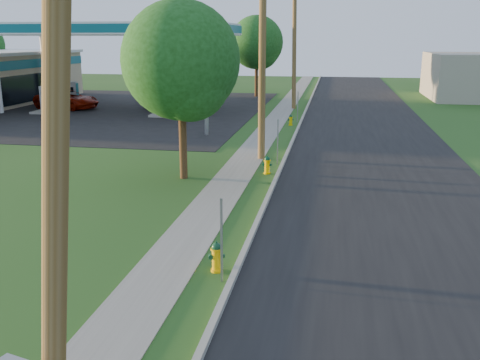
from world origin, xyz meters
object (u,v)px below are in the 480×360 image
(car_red, at_px, (67,99))
(car_silver, at_px, (170,100))
(price_pylon, at_px, (205,37))
(hydrant_mid, at_px, (267,165))
(fuel_pump_se, at_px, (179,99))
(hydrant_far, at_px, (291,120))
(hydrant_near, at_px, (217,257))
(tree_verge, at_px, (183,65))
(utility_pole_mid, at_px, (262,48))
(utility_pole_far, at_px, (294,45))
(tree_lot, at_px, (258,44))
(fuel_pump_ne, at_px, (163,105))
(fuel_pump_nw, at_px, (47,102))
(fuel_pump_sw, at_px, (73,96))
(utility_pole_near, at_px, (56,94))

(car_red, distance_m, car_silver, 8.03)
(price_pylon, relative_size, hydrant_mid, 9.04)
(fuel_pump_se, xyz_separation_m, hydrant_far, (9.42, -7.16, -0.38))
(hydrant_near, height_order, hydrant_far, hydrant_near)
(tree_verge, relative_size, hydrant_mid, 9.02)
(utility_pole_mid, distance_m, utility_pole_far, 18.00)
(hydrant_mid, bearing_deg, tree_lot, 99.07)
(hydrant_far, bearing_deg, fuel_pump_se, 142.75)
(fuel_pump_ne, xyz_separation_m, tree_verge, (6.44, -17.04, 3.68))
(fuel_pump_nw, bearing_deg, fuel_pump_ne, 0.00)
(fuel_pump_se, distance_m, tree_lot, 11.08)
(fuel_pump_sw, distance_m, car_red, 2.19)
(fuel_pump_se, bearing_deg, price_pylon, -66.50)
(utility_pole_near, distance_m, fuel_pump_nw, 36.03)
(utility_pole_mid, distance_m, hydrant_near, 13.13)
(utility_pole_near, height_order, hydrant_near, utility_pole_near)
(utility_pole_near, relative_size, car_silver, 2.37)
(price_pylon, bearing_deg, utility_pole_near, -80.58)
(fuel_pump_sw, height_order, car_red, fuel_pump_sw)
(utility_pole_far, xyz_separation_m, hydrant_near, (0.62, -30.29, -4.43))
(fuel_pump_sw, distance_m, tree_verge, 26.35)
(utility_pole_mid, relative_size, hydrant_mid, 12.94)
(fuel_pump_se, xyz_separation_m, tree_verge, (6.44, -21.04, 3.68))
(fuel_pump_sw, relative_size, tree_verge, 0.47)
(hydrant_near, distance_m, car_red, 32.56)
(tree_verge, bearing_deg, car_red, 128.14)
(fuel_pump_sw, relative_size, car_silver, 0.80)
(tree_verge, xyz_separation_m, hydrant_near, (3.08, -8.25, -4.02))
(price_pylon, bearing_deg, tree_verge, -81.44)
(fuel_pump_ne, bearing_deg, hydrant_near, -69.38)
(price_pylon, distance_m, tree_lot, 20.58)
(fuel_pump_nw, bearing_deg, fuel_pump_sw, 90.00)
(hydrant_near, height_order, car_silver, car_silver)
(hydrant_mid, bearing_deg, utility_pole_near, -92.30)
(utility_pole_near, bearing_deg, fuel_pump_ne, 106.02)
(fuel_pump_se, distance_m, car_silver, 1.05)
(fuel_pump_nw, bearing_deg, fuel_pump_se, 23.96)
(fuel_pump_sw, height_order, car_silver, fuel_pump_sw)
(hydrant_near, xyz_separation_m, car_red, (-17.94, 27.18, 0.34))
(utility_pole_near, xyz_separation_m, hydrant_far, (0.52, 27.84, -4.46))
(tree_lot, bearing_deg, hydrant_far, -74.50)
(tree_verge, bearing_deg, fuel_pump_sw, 126.27)
(fuel_pump_sw, xyz_separation_m, price_pylon, (14.00, -11.50, 4.71))
(utility_pole_mid, distance_m, car_silver, 19.08)
(tree_verge, bearing_deg, utility_pole_mid, 58.60)
(utility_pole_far, distance_m, fuel_pump_nw, 19.03)
(price_pylon, xyz_separation_m, hydrant_mid, (4.51, -8.20, -5.06))
(fuel_pump_ne, relative_size, car_red, 0.62)
(fuel_pump_sw, relative_size, tree_lot, 0.43)
(tree_verge, distance_m, hydrant_mid, 5.24)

